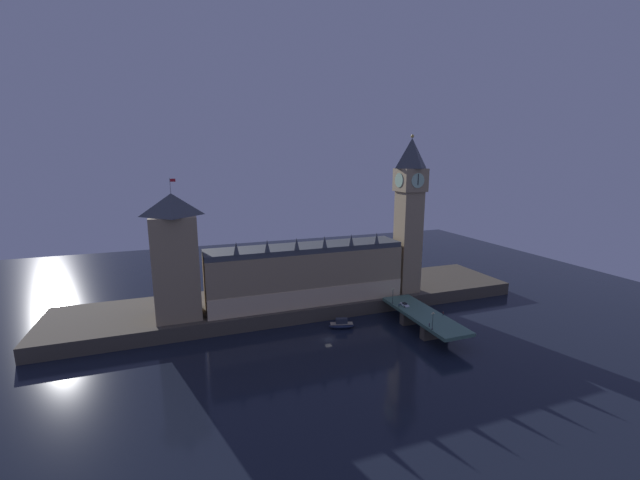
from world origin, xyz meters
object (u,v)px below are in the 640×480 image
(pedestrian_far_rail, at_px, (399,305))
(boat_upstream, at_px, (342,325))
(pedestrian_mid_walk, at_px, (443,313))
(street_lamp_far, at_px, (393,294))
(clock_tower, at_px, (409,211))
(victoria_tower, at_px, (175,256))
(pedestrian_near_rail, at_px, (429,325))
(car_northbound_lead, at_px, (405,305))
(street_lamp_near, at_px, (433,319))

(pedestrian_far_rail, relative_size, boat_upstream, 0.15)
(pedestrian_mid_walk, bearing_deg, street_lamp_far, 123.17)
(clock_tower, height_order, pedestrian_far_rail, clock_tower)
(victoria_tower, bearing_deg, pedestrian_near_rail, -27.79)
(clock_tower, height_order, victoria_tower, clock_tower)
(pedestrian_near_rail, bearing_deg, street_lamp_far, 90.85)
(victoria_tower, distance_m, street_lamp_far, 94.40)
(clock_tower, bearing_deg, pedestrian_mid_walk, -97.43)
(victoria_tower, height_order, street_lamp_far, victoria_tower)
(pedestrian_near_rail, height_order, pedestrian_mid_walk, pedestrian_mid_walk)
(boat_upstream, bearing_deg, car_northbound_lead, -6.23)
(victoria_tower, height_order, pedestrian_near_rail, victoria_tower)
(pedestrian_near_rail, bearing_deg, car_northbound_lead, 82.30)
(pedestrian_mid_walk, height_order, pedestrian_far_rail, pedestrian_mid_walk)
(pedestrian_near_rail, distance_m, pedestrian_mid_walk, 14.44)
(pedestrian_far_rail, height_order, boat_upstream, pedestrian_far_rail)
(victoria_tower, xyz_separation_m, boat_upstream, (64.62, -21.90, -30.41))
(boat_upstream, bearing_deg, pedestrian_far_rail, -7.81)
(car_northbound_lead, relative_size, pedestrian_far_rail, 2.84)
(pedestrian_far_rail, distance_m, boat_upstream, 26.76)
(pedestrian_mid_walk, distance_m, street_lamp_near, 16.56)
(street_lamp_near, distance_m, boat_upstream, 39.17)
(clock_tower, relative_size, street_lamp_far, 10.55)
(victoria_tower, bearing_deg, pedestrian_mid_walk, -21.25)
(pedestrian_far_rail, xyz_separation_m, street_lamp_far, (-0.40, 4.84, 3.63))
(street_lamp_far, xyz_separation_m, boat_upstream, (-25.28, -1.32, -10.28))
(car_northbound_lead, height_order, street_lamp_near, street_lamp_near)
(pedestrian_mid_walk, bearing_deg, car_northbound_lead, 121.68)
(pedestrian_near_rail, bearing_deg, clock_tower, 68.94)
(car_northbound_lead, distance_m, pedestrian_near_rail, 22.76)
(pedestrian_far_rail, distance_m, street_lamp_near, 24.86)
(victoria_tower, xyz_separation_m, car_northbound_lead, (93.35, -25.04, -23.98))
(car_northbound_lead, distance_m, street_lamp_near, 25.50)
(pedestrian_near_rail, xyz_separation_m, street_lamp_far, (-0.40, 27.01, 3.57))
(pedestrian_far_rail, distance_m, street_lamp_far, 6.06)
(car_northbound_lead, bearing_deg, victoria_tower, 164.99)
(clock_tower, distance_m, pedestrian_near_rail, 60.56)
(victoria_tower, relative_size, car_northbound_lead, 12.18)
(clock_tower, height_order, street_lamp_near, clock_tower)
(clock_tower, bearing_deg, street_lamp_near, -110.48)
(clock_tower, xyz_separation_m, pedestrian_mid_walk, (-4.73, -36.26, -38.01))
(car_northbound_lead, distance_m, street_lamp_far, 6.83)
(pedestrian_far_rail, bearing_deg, boat_upstream, 172.19)
(car_northbound_lead, relative_size, pedestrian_near_rail, 2.69)
(clock_tower, distance_m, street_lamp_near, 60.39)
(clock_tower, relative_size, street_lamp_near, 10.74)
(clock_tower, height_order, car_northbound_lead, clock_tower)
(clock_tower, distance_m, pedestrian_mid_walk, 52.75)
(pedestrian_mid_walk, xyz_separation_m, street_lamp_far, (-12.61, 19.29, 3.56))
(pedestrian_mid_walk, distance_m, pedestrian_far_rail, 18.91)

